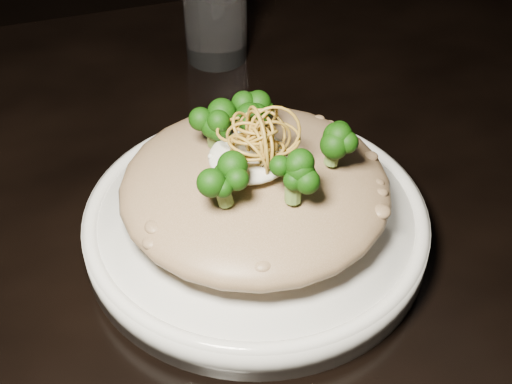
{
  "coord_description": "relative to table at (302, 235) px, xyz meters",
  "views": [
    {
      "loc": [
        -0.21,
        -0.49,
        1.21
      ],
      "look_at": [
        -0.07,
        -0.07,
        0.81
      ],
      "focal_mm": 50.0,
      "sensor_mm": 36.0,
      "label": 1
    }
  ],
  "objects": [
    {
      "name": "cheese",
      "position": [
        -0.08,
        -0.06,
        0.17
      ],
      "size": [
        0.07,
        0.07,
        0.02
      ],
      "primitive_type": "ellipsoid",
      "color": "white",
      "rests_on": "risotto"
    },
    {
      "name": "drinking_glass",
      "position": [
        -0.02,
        0.24,
        0.15
      ],
      "size": [
        0.08,
        0.08,
        0.13
      ],
      "primitive_type": "cylinder",
      "rotation": [
        0.0,
        0.0,
        0.04
      ],
      "color": "white",
      "rests_on": "table"
    },
    {
      "name": "risotto",
      "position": [
        -0.07,
        -0.06,
        0.14
      ],
      "size": [
        0.23,
        0.23,
        0.05
      ],
      "primitive_type": "ellipsoid",
      "color": "brown",
      "rests_on": "plate"
    },
    {
      "name": "shallots",
      "position": [
        -0.07,
        -0.06,
        0.2
      ],
      "size": [
        0.06,
        0.06,
        0.04
      ],
      "primitive_type": null,
      "color": "olive",
      "rests_on": "cheese"
    },
    {
      "name": "broccoli",
      "position": [
        -0.07,
        -0.07,
        0.19
      ],
      "size": [
        0.14,
        0.14,
        0.05
      ],
      "primitive_type": null,
      "color": "black",
      "rests_on": "risotto"
    },
    {
      "name": "table",
      "position": [
        0.0,
        0.0,
        0.0
      ],
      "size": [
        1.1,
        0.8,
        0.75
      ],
      "color": "black",
      "rests_on": "ground"
    },
    {
      "name": "plate",
      "position": [
        -0.07,
        -0.07,
        0.1
      ],
      "size": [
        0.3,
        0.3,
        0.03
      ],
      "primitive_type": "cylinder",
      "color": "white",
      "rests_on": "table"
    }
  ]
}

